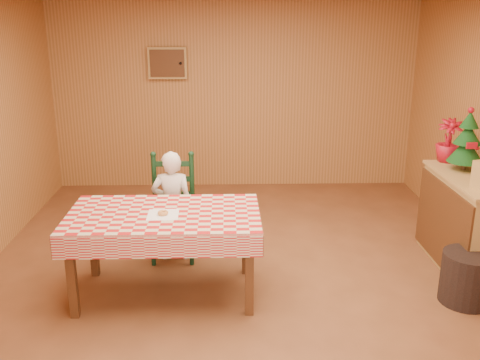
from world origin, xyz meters
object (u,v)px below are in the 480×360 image
(dining_table, at_px, (164,222))
(seated_child, at_px, (172,206))
(ladder_chair, at_px, (173,209))
(christmas_tree, at_px, (467,142))
(shelf_unit, at_px, (467,223))
(storage_bin, at_px, (467,278))

(dining_table, bearing_deg, seated_child, 90.00)
(ladder_chair, bearing_deg, dining_table, -90.00)
(dining_table, distance_m, christmas_tree, 3.00)
(ladder_chair, distance_m, seated_child, 0.08)
(shelf_unit, bearing_deg, dining_table, -171.46)
(dining_table, height_order, seated_child, seated_child)
(shelf_unit, xyz_separation_m, christmas_tree, (0.01, 0.25, 0.74))
(christmas_tree, bearing_deg, seated_child, 179.00)
(dining_table, bearing_deg, ladder_chair, 90.00)
(seated_child, height_order, shelf_unit, seated_child)
(seated_child, relative_size, storage_bin, 2.50)
(seated_child, bearing_deg, storage_bin, 159.97)
(storage_bin, bearing_deg, ladder_chair, 158.88)
(ladder_chair, height_order, seated_child, seated_child)
(ladder_chair, xyz_separation_m, christmas_tree, (2.87, -0.11, 0.71))
(christmas_tree, bearing_deg, storage_bin, -106.39)
(shelf_unit, relative_size, christmas_tree, 2.00)
(ladder_chair, relative_size, seated_child, 0.96)
(dining_table, distance_m, storage_bin, 2.66)
(ladder_chair, bearing_deg, shelf_unit, -7.10)
(seated_child, relative_size, christmas_tree, 1.81)
(ladder_chair, bearing_deg, storage_bin, -21.12)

